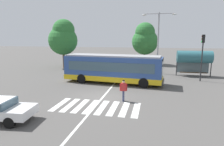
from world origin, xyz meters
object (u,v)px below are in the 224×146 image
bus_stop_shelter (194,57)px  twin_arm_street_lamp (158,36)px  parked_car_blue (82,63)px  parked_car_silver (98,63)px  parked_car_red (130,64)px  city_transit_bus (113,69)px  background_tree_left (63,37)px  parked_car_champagne (148,65)px  background_tree_right (145,39)px  traffic_light_far_corner (202,51)px  pedestrian_crossing_street (123,89)px  parked_car_teal (115,64)px

bus_stop_shelter → twin_arm_street_lamp: 5.37m
parked_car_blue → parked_car_silver: 2.64m
parked_car_red → twin_arm_street_lamp: size_ratio=0.56×
city_transit_bus → background_tree_left: size_ratio=1.41×
parked_car_champagne → bus_stop_shelter: 6.92m
city_transit_bus → parked_car_red: city_transit_bus is taller
background_tree_left → background_tree_right: bearing=29.1°
city_transit_bus → parked_car_red: bearing=85.3°
traffic_light_far_corner → city_transit_bus: bearing=-163.0°
parked_car_blue → parked_car_champagne: 10.66m
background_tree_right → city_transit_bus: bearing=-99.3°
traffic_light_far_corner → background_tree_left: 20.62m
pedestrian_crossing_street → traffic_light_far_corner: (7.51, 8.98, 2.51)m
parked_car_silver → parked_car_red: same height
parked_car_silver → traffic_light_far_corner: traffic_light_far_corner is taller
twin_arm_street_lamp → parked_car_champagne: bearing=116.1°
pedestrian_crossing_street → twin_arm_street_lamp: 13.85m
parked_car_teal → twin_arm_street_lamp: (6.41, -2.85, 4.31)m
city_transit_bus → bus_stop_shelter: size_ratio=2.56×
parked_car_red → city_transit_bus: bearing=-94.7°
bus_stop_shelter → twin_arm_street_lamp: twin_arm_street_lamp is taller
parked_car_red → pedestrian_crossing_street: bearing=-85.4°
parked_car_blue → traffic_light_far_corner: (16.66, -6.42, 2.71)m
parked_car_champagne → background_tree_right: (-0.94, 6.84, 3.84)m
pedestrian_crossing_street → traffic_light_far_corner: size_ratio=0.33×
parked_car_champagne → twin_arm_street_lamp: 5.12m
background_tree_left → background_tree_right: background_tree_left is taller
parked_car_silver → parked_car_blue: bearing=-170.5°
pedestrian_crossing_street → bus_stop_shelter: (7.29, 11.98, 1.45)m
parked_car_silver → background_tree_left: background_tree_left is taller
traffic_light_far_corner → twin_arm_street_lamp: bearing=140.4°
city_transit_bus → parked_car_champagne: city_transit_bus is taller
parked_car_teal → parked_car_champagne: same height
parked_car_champagne → background_tree_right: size_ratio=0.61×
bus_stop_shelter → traffic_light_far_corner: bearing=-85.7°
traffic_light_far_corner → background_tree_left: background_tree_left is taller
parked_car_champagne → traffic_light_far_corner: (6.00, -6.43, 2.71)m
parked_car_silver → traffic_light_far_corner: size_ratio=0.88×
parked_car_silver → parked_car_red: size_ratio=1.00×
traffic_light_far_corner → twin_arm_street_lamp: twin_arm_street_lamp is taller
traffic_light_far_corner → twin_arm_street_lamp: 6.42m
parked_car_red → bus_stop_shelter: size_ratio=1.08×
bus_stop_shelter → background_tree_left: 19.79m
twin_arm_street_lamp → background_tree_right: bearing=103.0°
parked_car_blue → traffic_light_far_corner: traffic_light_far_corner is taller
city_transit_bus → background_tree_right: 16.70m
parked_car_silver → parked_car_champagne: (8.05, -0.42, 0.00)m
parked_car_teal → background_tree_right: (4.25, 6.46, 3.84)m
background_tree_left → background_tree_right: (12.65, 7.03, -0.28)m
parked_car_silver → city_transit_bus: bearing=-65.5°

